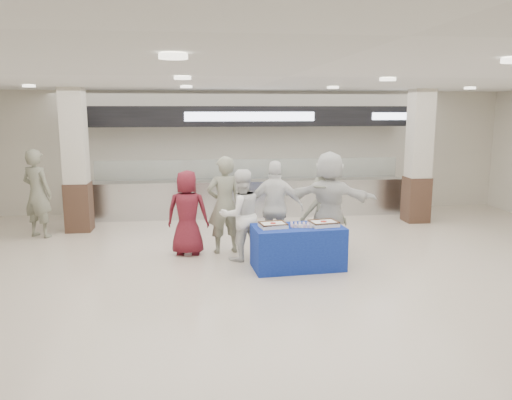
{
  "coord_description": "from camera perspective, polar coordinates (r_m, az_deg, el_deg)",
  "views": [
    {
      "loc": [
        -1.33,
        -7.27,
        2.76
      ],
      "look_at": [
        -0.27,
        1.6,
        1.1
      ],
      "focal_mm": 35.0,
      "sensor_mm": 36.0,
      "label": 1
    }
  ],
  "objects": [
    {
      "name": "soldier_bg",
      "position": [
        11.66,
        -23.71,
        0.69
      ],
      "size": [
        0.83,
        0.72,
        1.91
      ],
      "primitive_type": "imported",
      "rotation": [
        0.0,
        0.0,
        2.69
      ],
      "color": "slate",
      "rests_on": "ground"
    },
    {
      "name": "soldier_a",
      "position": [
        9.53,
        -3.63,
        -0.57
      ],
      "size": [
        0.75,
        0.56,
        1.87
      ],
      "primitive_type": "imported",
      "rotation": [
        0.0,
        0.0,
        3.32
      ],
      "color": "slate",
      "rests_on": "ground"
    },
    {
      "name": "chef_short",
      "position": [
        9.41,
        2.26,
        -0.92
      ],
      "size": [
        1.13,
        0.68,
        1.79
      ],
      "primitive_type": "imported",
      "rotation": [
        0.0,
        0.0,
        2.89
      ],
      "color": "white",
      "rests_on": "ground"
    },
    {
      "name": "chef_tall",
      "position": [
        9.09,
        -1.76,
        -1.72
      ],
      "size": [
        0.98,
        0.86,
        1.67
      ],
      "primitive_type": "imported",
      "rotation": [
        0.0,
        0.0,
        3.47
      ],
      "color": "white",
      "rests_on": "ground"
    },
    {
      "name": "column_right",
      "position": [
        12.7,
        18.07,
        4.42
      ],
      "size": [
        0.55,
        0.55,
        3.2
      ],
      "color": "#39241A",
      "rests_on": "ground"
    },
    {
      "name": "sheet_cake_right",
      "position": [
        8.7,
        7.73,
        -2.63
      ],
      "size": [
        0.51,
        0.43,
        0.1
      ],
      "color": "white",
      "rests_on": "display_table"
    },
    {
      "name": "serving_line",
      "position": [
        12.83,
        -0.82,
        3.32
      ],
      "size": [
        8.7,
        0.85,
        2.8
      ],
      "color": "silver",
      "rests_on": "ground"
    },
    {
      "name": "column_left",
      "position": [
        11.84,
        -19.88,
        3.91
      ],
      "size": [
        0.55,
        0.55,
        3.2
      ],
      "color": "#39241A",
      "rests_on": "ground"
    },
    {
      "name": "ground",
      "position": [
        7.88,
        3.37,
        -10.0
      ],
      "size": [
        14.0,
        14.0,
        0.0
      ],
      "primitive_type": "plane",
      "color": "beige",
      "rests_on": "ground"
    },
    {
      "name": "soldier_b",
      "position": [
        9.91,
        7.69,
        -1.4
      ],
      "size": [
        1.02,
        0.69,
        1.46
      ],
      "primitive_type": "imported",
      "rotation": [
        0.0,
        0.0,
        2.98
      ],
      "color": "slate",
      "rests_on": "ground"
    },
    {
      "name": "display_table",
      "position": [
        8.72,
        4.8,
        -5.41
      ],
      "size": [
        1.61,
        0.9,
        0.75
      ],
      "primitive_type": "cube",
      "rotation": [
        0.0,
        0.0,
        0.08
      ],
      "color": "navy",
      "rests_on": "ground"
    },
    {
      "name": "civilian_maroon",
      "position": [
        9.5,
        -7.84,
        -1.45
      ],
      "size": [
        0.86,
        0.63,
        1.62
      ],
      "primitive_type": "imported",
      "rotation": [
        0.0,
        0.0,
        2.99
      ],
      "color": "maroon",
      "rests_on": "ground"
    },
    {
      "name": "cupcake_tray",
      "position": [
        8.61,
        5.28,
        -2.85
      ],
      "size": [
        0.39,
        0.32,
        0.06
      ],
      "color": "#B7B7BC",
      "rests_on": "display_table"
    },
    {
      "name": "civilian_white",
      "position": [
        9.81,
        8.35,
        -0.1
      ],
      "size": [
        1.89,
        1.2,
        1.95
      ],
      "primitive_type": "imported",
      "rotation": [
        0.0,
        0.0,
        2.77
      ],
      "color": "white",
      "rests_on": "ground"
    },
    {
      "name": "sheet_cake_left",
      "position": [
        8.51,
        1.96,
        -2.84
      ],
      "size": [
        0.49,
        0.4,
        0.09
      ],
      "color": "white",
      "rests_on": "display_table"
    }
  ]
}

